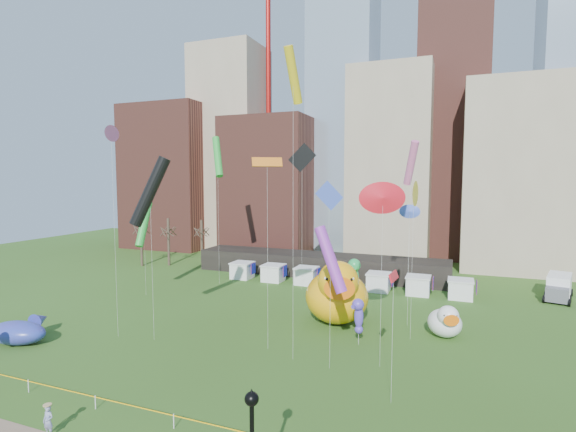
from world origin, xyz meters
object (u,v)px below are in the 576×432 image
at_px(small_duck, 445,322).
at_px(whale_inflatable, 19,331).
at_px(seahorse_green, 354,274).
at_px(woman, 48,421).
at_px(seahorse_purple, 359,313).
at_px(box_truck, 559,287).
at_px(big_duck, 337,293).

xyz_separation_m(small_duck, whale_inflatable, (-35.55, -15.40, -0.41)).
distance_m(seahorse_green, woman, 29.84).
height_order(seahorse_purple, box_truck, seahorse_purple).
bearing_deg(big_duck, small_duck, -18.03).
relative_size(big_duck, seahorse_green, 1.52).
height_order(seahorse_green, box_truck, seahorse_green).
bearing_deg(seahorse_purple, small_duck, 55.66).
height_order(whale_inflatable, woman, whale_inflatable).
xyz_separation_m(small_duck, woman, (-20.78, -24.74, -0.58)).
height_order(small_duck, box_truck, small_duck).
distance_m(big_duck, seahorse_green, 3.12).
xyz_separation_m(small_duck, seahorse_green, (-9.22, 2.51, 3.18)).
xyz_separation_m(seahorse_purple, woman, (-13.66, -19.94, -1.98)).
bearing_deg(big_duck, whale_inflatable, -166.15).
bearing_deg(seahorse_green, big_duck, -131.58).
xyz_separation_m(seahorse_purple, box_truck, (19.82, 23.71, -1.42)).
bearing_deg(box_truck, big_duck, -126.63).
bearing_deg(seahorse_purple, whale_inflatable, -137.83).
distance_m(seahorse_green, whale_inflatable, 32.05).
xyz_separation_m(box_truck, woman, (-33.47, -43.65, -0.56)).
relative_size(seahorse_green, woman, 3.54).
distance_m(seahorse_purple, box_truck, 30.93).
height_order(box_truck, woman, box_truck).
bearing_deg(small_duck, whale_inflatable, -172.38).
height_order(seahorse_green, seahorse_purple, seahorse_green).
bearing_deg(seahorse_green, small_duck, -31.63).
bearing_deg(woman, whale_inflatable, 144.25).
height_order(small_duck, seahorse_green, seahorse_green).
bearing_deg(box_truck, seahorse_purple, -115.78).
distance_m(seahorse_purple, woman, 24.25).
xyz_separation_m(seahorse_green, whale_inflatable, (-26.33, -17.92, -3.58)).
relative_size(small_duck, woman, 2.56).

